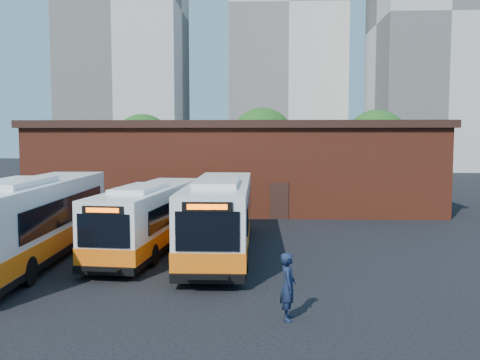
{
  "coord_description": "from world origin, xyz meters",
  "views": [
    {
      "loc": [
        1.73,
        -18.61,
        5.27
      ],
      "look_at": [
        0.83,
        4.63,
        3.33
      ],
      "focal_mm": 38.0,
      "sensor_mm": 36.0,
      "label": 1
    }
  ],
  "objects_px": {
    "bus_mideast": "(220,218)",
    "transit_worker": "(288,286)",
    "bus_west": "(33,223)",
    "bus_midwest": "(150,219)"
  },
  "relations": [
    {
      "from": "bus_mideast",
      "to": "transit_worker",
      "type": "bearing_deg",
      "value": -73.43
    },
    {
      "from": "bus_west",
      "to": "bus_mideast",
      "type": "distance_m",
      "value": 8.12
    },
    {
      "from": "bus_midwest",
      "to": "transit_worker",
      "type": "distance_m",
      "value": 10.94
    },
    {
      "from": "transit_worker",
      "to": "bus_west",
      "type": "bearing_deg",
      "value": 59.48
    },
    {
      "from": "bus_west",
      "to": "transit_worker",
      "type": "distance_m",
      "value": 12.33
    },
    {
      "from": "bus_midwest",
      "to": "bus_west",
      "type": "bearing_deg",
      "value": -144.0
    },
    {
      "from": "bus_west",
      "to": "transit_worker",
      "type": "height_order",
      "value": "bus_west"
    },
    {
      "from": "bus_west",
      "to": "bus_midwest",
      "type": "xyz_separation_m",
      "value": [
        4.44,
        2.63,
        -0.22
      ]
    },
    {
      "from": "bus_west",
      "to": "bus_mideast",
      "type": "bearing_deg",
      "value": 13.36
    },
    {
      "from": "bus_west",
      "to": "bus_midwest",
      "type": "bearing_deg",
      "value": 28.22
    }
  ]
}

